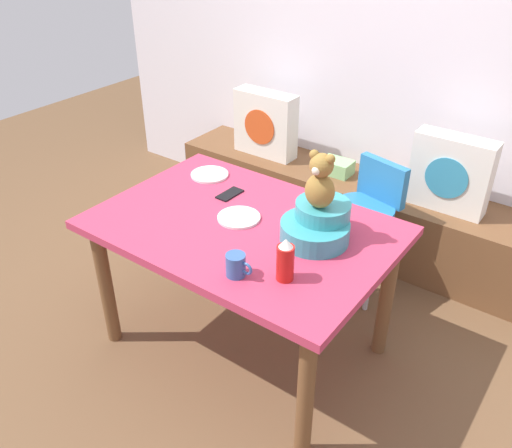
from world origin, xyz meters
name	(u,v)px	position (x,y,z in m)	size (l,w,h in m)	color
ground_plane	(245,343)	(0.00, 0.00, 0.00)	(8.00, 8.00, 0.00)	brown
back_wall	(394,36)	(0.00, 1.48, 1.30)	(4.40, 0.10, 2.60)	silver
window_bench	(355,211)	(0.00, 1.21, 0.23)	(2.60, 0.44, 0.46)	brown
pillow_floral_left	(265,124)	(-0.72, 1.19, 0.68)	(0.44, 0.15, 0.44)	white
pillow_floral_right	(451,174)	(0.56, 1.19, 0.68)	(0.44, 0.15, 0.44)	white
book_stack	(337,167)	(-0.17, 1.21, 0.51)	(0.20, 0.14, 0.09)	#8BCA80
dining_table	(243,242)	(0.00, 0.00, 0.64)	(1.35, 0.93, 0.74)	#B73351
highchair	(365,212)	(0.25, 0.78, 0.52)	(0.40, 0.50, 0.79)	#2672B2
infant_seat_teal	(317,224)	(0.33, 0.10, 0.81)	(0.30, 0.33, 0.16)	teal
teddy_bear	(320,182)	(0.33, 0.10, 1.02)	(0.13, 0.12, 0.25)	olive
ketchup_bottle	(285,260)	(0.38, -0.23, 0.83)	(0.07, 0.07, 0.18)	red
coffee_mug	(236,265)	(0.21, -0.32, 0.79)	(0.12, 0.08, 0.09)	#335999
dinner_plate_near	(239,217)	(-0.04, 0.03, 0.75)	(0.20, 0.20, 0.01)	white
dinner_plate_far	(210,175)	(-0.44, 0.28, 0.75)	(0.20, 0.20, 0.01)	white
cell_phone	(230,194)	(-0.22, 0.18, 0.74)	(0.07, 0.14, 0.01)	black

